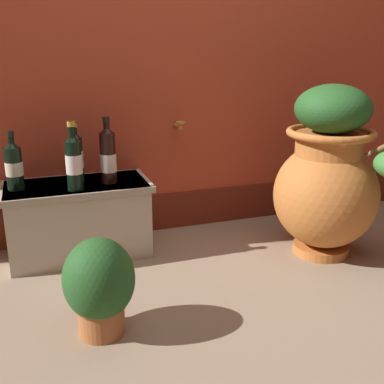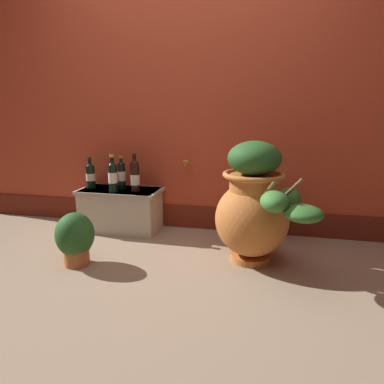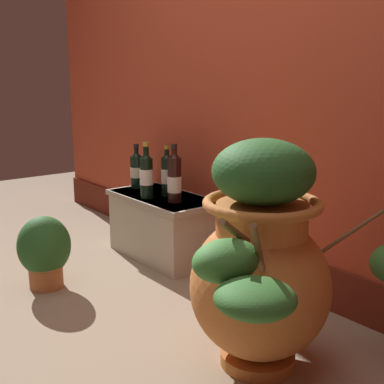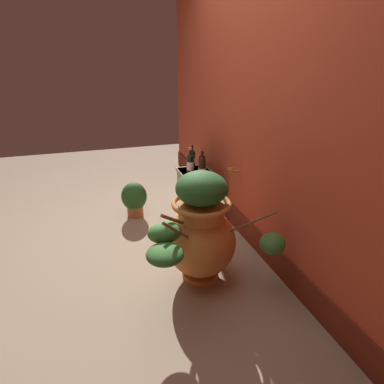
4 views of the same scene
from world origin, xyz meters
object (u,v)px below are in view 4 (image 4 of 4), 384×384
(terracotta_urn, at_px, (201,232))
(wine_bottle_right, at_px, (202,168))
(wine_bottle_middle, at_px, (192,158))
(potted_shrub, at_px, (134,198))
(wine_bottle_left, at_px, (190,164))
(wine_bottle_back, at_px, (202,164))

(terracotta_urn, relative_size, wine_bottle_right, 2.99)
(wine_bottle_middle, distance_m, wine_bottle_right, 0.44)
(wine_bottle_right, bearing_deg, potted_shrub, -103.33)
(wine_bottle_middle, bearing_deg, wine_bottle_right, -3.80)
(wine_bottle_right, xyz_separation_m, potted_shrub, (-0.17, -0.71, -0.32))
(wine_bottle_left, xyz_separation_m, wine_bottle_right, (0.17, 0.07, -0.00))
(terracotta_urn, relative_size, wine_bottle_back, 3.25)
(wine_bottle_back, xyz_separation_m, potted_shrub, (-0.02, -0.77, -0.32))
(wine_bottle_middle, bearing_deg, wine_bottle_back, 5.04)
(terracotta_urn, distance_m, wine_bottle_left, 1.26)
(wine_bottle_left, bearing_deg, wine_bottle_back, 79.67)
(wine_bottle_left, relative_size, wine_bottle_middle, 1.16)
(wine_bottle_right, bearing_deg, terracotta_urn, -19.68)
(wine_bottle_middle, bearing_deg, terracotta_urn, -15.18)
(wine_bottle_left, distance_m, wine_bottle_right, 0.19)
(wine_bottle_middle, bearing_deg, potted_shrub, -69.84)
(wine_bottle_right, distance_m, potted_shrub, 0.80)
(wine_bottle_back, height_order, potted_shrub, wine_bottle_back)
(wine_bottle_middle, distance_m, potted_shrub, 0.84)
(terracotta_urn, xyz_separation_m, wine_bottle_left, (-1.22, 0.30, 0.11))
(wine_bottle_right, height_order, wine_bottle_back, wine_bottle_right)
(wine_bottle_back, relative_size, potted_shrub, 0.80)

